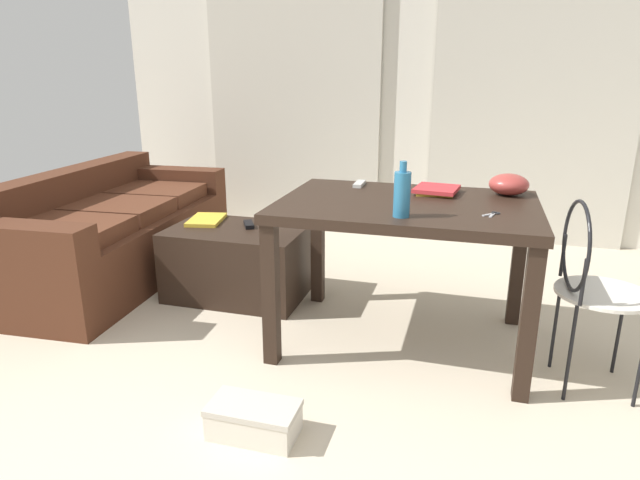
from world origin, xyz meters
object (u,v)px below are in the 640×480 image
(wire_chair, at_px, (590,275))
(bottle_near, at_px, (402,193))
(scissors, at_px, (493,214))
(magazine, at_px, (206,220))
(coffee_table, at_px, (238,262))
(shoebox, at_px, (254,420))
(craft_table, at_px, (406,221))
(book_stack, at_px, (436,190))
(bowl, at_px, (509,184))
(tv_remote_on_table, at_px, (359,184))
(couch, at_px, (109,233))
(tv_remote_primary, at_px, (249,224))

(wire_chair, distance_m, bottle_near, 0.88)
(scissors, height_order, magazine, scissors)
(bottle_near, bearing_deg, magazine, 151.61)
(coffee_table, relative_size, shoebox, 2.37)
(craft_table, height_order, wire_chair, wire_chair)
(coffee_table, xyz_separation_m, shoebox, (0.64, -1.28, -0.15))
(book_stack, xyz_separation_m, scissors, (0.28, -0.38, -0.02))
(coffee_table, bearing_deg, scissors, -17.85)
(bowl, height_order, magazine, bowl)
(bowl, bearing_deg, book_stack, -169.54)
(wire_chair, bearing_deg, bottle_near, -173.18)
(craft_table, height_order, tv_remote_on_table, tv_remote_on_table)
(couch, relative_size, book_stack, 7.63)
(scissors, bearing_deg, tv_remote_primary, 159.30)
(book_stack, distance_m, tv_remote_on_table, 0.44)
(bottle_near, bearing_deg, coffee_table, 149.87)
(bowl, height_order, shoebox, bowl)
(book_stack, bearing_deg, shoebox, -115.29)
(coffee_table, relative_size, book_stack, 3.16)
(wire_chair, distance_m, tv_remote_on_table, 1.26)
(wire_chair, xyz_separation_m, magazine, (-2.15, 0.63, -0.08))
(craft_table, distance_m, scissors, 0.44)
(book_stack, xyz_separation_m, shoebox, (-0.56, -1.18, -0.70))
(couch, distance_m, coffee_table, 1.03)
(wire_chair, distance_m, shoebox, 1.53)
(shoebox, bearing_deg, magazine, 123.01)
(couch, relative_size, coffee_table, 2.42)
(book_stack, bearing_deg, coffee_table, 175.21)
(coffee_table, relative_size, bottle_near, 3.39)
(couch, xyz_separation_m, shoebox, (1.66, -1.39, -0.23))
(tv_remote_on_table, relative_size, tv_remote_primary, 1.04)
(bottle_near, bearing_deg, tv_remote_on_table, 117.36)
(tv_remote_primary, bearing_deg, wire_chair, -47.44)
(magazine, bearing_deg, tv_remote_primary, -17.34)
(bowl, bearing_deg, couch, 176.90)
(tv_remote_primary, distance_m, shoebox, 1.51)
(couch, height_order, book_stack, book_stack)
(couch, relative_size, magazine, 6.71)
(bowl, bearing_deg, magazine, 175.98)
(craft_table, height_order, bowl, bowl)
(couch, distance_m, wire_chair, 2.99)
(bowl, relative_size, book_stack, 0.76)
(scissors, bearing_deg, shoebox, -136.34)
(coffee_table, relative_size, magazine, 2.78)
(craft_table, relative_size, magazine, 4.18)
(wire_chair, relative_size, magazine, 2.86)
(wire_chair, height_order, bowl, bowl)
(bottle_near, xyz_separation_m, scissors, (0.39, 0.16, -0.10))
(bottle_near, distance_m, shoebox, 1.12)
(bowl, bearing_deg, tv_remote_on_table, 178.47)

